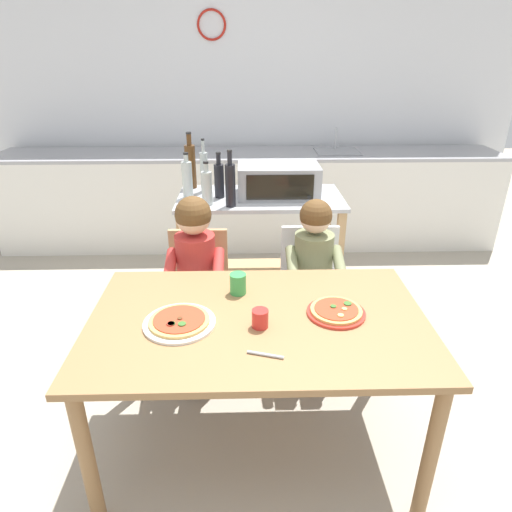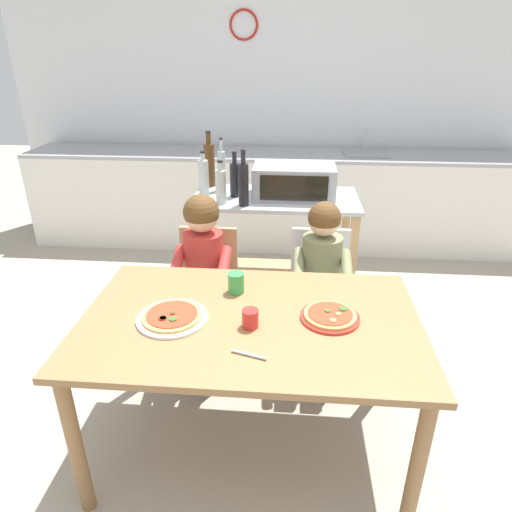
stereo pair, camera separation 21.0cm
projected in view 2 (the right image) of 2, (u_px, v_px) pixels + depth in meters
name	position (u px, v px, depth m)	size (l,w,h in m)	color
ground_plane	(266.00, 316.00, 3.25)	(11.56, 11.56, 0.00)	#A89E8C
back_wall_tiled	(279.00, 96.00, 4.30)	(5.18, 0.14, 2.70)	silver
kitchen_counter	(276.00, 199.00, 4.31)	(4.66, 0.60, 1.09)	silver
kitchen_island_cart	(275.00, 239.00, 3.04)	(1.07, 0.54, 0.89)	#B7BABF
toaster_oven	(294.00, 181.00, 2.88)	(0.52, 0.34, 0.21)	#999BA0
bottle_brown_beer	(244.00, 183.00, 2.69)	(0.06, 0.06, 0.34)	black
bottle_squat_spirits	(204.00, 177.00, 2.88)	(0.07, 0.07, 0.29)	#ADB7B2
bottle_dark_olive_oil	(221.00, 186.00, 2.75)	(0.07, 0.07, 0.27)	#ADB7B2
bottle_tall_green_wine	(222.00, 170.00, 2.99)	(0.05, 0.05, 0.35)	#ADB7B2
bottle_slim_sauce	(235.00, 179.00, 2.87)	(0.06, 0.06, 0.29)	black
bottle_clear_vinegar	(209.00, 164.00, 3.07)	(0.07, 0.07, 0.38)	#4C2D14
dining_table	(250.00, 336.00, 1.93)	(1.44, 0.89, 0.74)	olive
dining_chair_left	(208.00, 286.00, 2.67)	(0.36, 0.36, 0.81)	tan
dining_chair_right	(319.00, 288.00, 2.65)	(0.36, 0.36, 0.81)	silver
child_in_red_shirt	(202.00, 265.00, 2.48)	(0.32, 0.42, 1.05)	#424C6B
child_in_olive_shirt	(322.00, 272.00, 2.47)	(0.32, 0.42, 1.02)	#424C6B
pizza_plate_white	(172.00, 317.00, 1.88)	(0.30, 0.30, 0.03)	white
pizza_plate_red_rimmed	(330.00, 316.00, 1.88)	(0.25, 0.25, 0.03)	red
drinking_cup_red	(250.00, 318.00, 1.82)	(0.07, 0.07, 0.08)	red
drinking_cup_green	(236.00, 283.00, 2.07)	(0.08, 0.08, 0.10)	green
serving_spoon	(249.00, 355.00, 1.66)	(0.01, 0.01, 0.14)	#B7BABF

